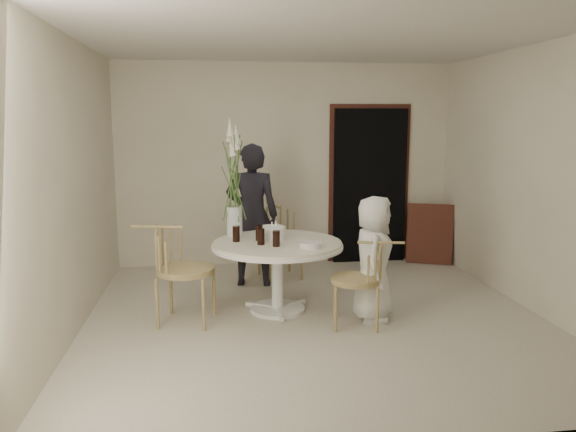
{
  "coord_description": "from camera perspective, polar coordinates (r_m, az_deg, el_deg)",
  "views": [
    {
      "loc": [
        -0.98,
        -5.26,
        1.94
      ],
      "look_at": [
        -0.24,
        0.3,
        0.98
      ],
      "focal_mm": 35.0,
      "sensor_mm": 36.0,
      "label": 1
    }
  ],
  "objects": [
    {
      "name": "cola_tumbler_a",
      "position": [
        5.53,
        -2.77,
        -2.11
      ],
      "size": [
        0.09,
        0.09,
        0.16
      ],
      "primitive_type": "cylinder",
      "rotation": [
        0.0,
        0.0,
        0.18
      ],
      "color": "black",
      "rests_on": "table"
    },
    {
      "name": "ground",
      "position": [
        5.69,
        2.8,
        -10.26
      ],
      "size": [
        4.5,
        4.5,
        0.0
      ],
      "primitive_type": "plane",
      "color": "beige",
      "rests_on": "ground"
    },
    {
      "name": "chair_right",
      "position": [
        5.37,
        8.16,
        -5.54
      ],
      "size": [
        0.55,
        0.52,
        0.83
      ],
      "rotation": [
        0.0,
        0.0,
        -1.76
      ],
      "color": "tan",
      "rests_on": "ground"
    },
    {
      "name": "plate_stack",
      "position": [
        5.4,
        2.32,
        -2.96
      ],
      "size": [
        0.28,
        0.28,
        0.05
      ],
      "primitive_type": "cylinder",
      "rotation": [
        0.0,
        0.0,
        -0.4
      ],
      "color": "silver",
      "rests_on": "table"
    },
    {
      "name": "birthday_cake",
      "position": [
        5.77,
        -1.64,
        -1.74
      ],
      "size": [
        0.28,
        0.28,
        0.18
      ],
      "rotation": [
        0.0,
        0.0,
        -0.13
      ],
      "color": "white",
      "rests_on": "table"
    },
    {
      "name": "picture_frame",
      "position": [
        7.93,
        14.21,
        -1.76
      ],
      "size": [
        0.64,
        0.41,
        0.82
      ],
      "primitive_type": "cube",
      "rotation": [
        -0.17,
        0.0,
        -0.41
      ],
      "color": "#59271E",
      "rests_on": "ground"
    },
    {
      "name": "cola_tumbler_d",
      "position": [
        5.72,
        -2.95,
        -1.73
      ],
      "size": [
        0.09,
        0.09,
        0.16
      ],
      "primitive_type": "cylinder",
      "rotation": [
        0.0,
        0.0,
        -0.24
      ],
      "color": "black",
      "rests_on": "table"
    },
    {
      "name": "cola_tumbler_b",
      "position": [
        5.45,
        -1.2,
        -2.31
      ],
      "size": [
        0.09,
        0.09,
        0.15
      ],
      "primitive_type": "cylinder",
      "rotation": [
        0.0,
        0.0,
        0.34
      ],
      "color": "black",
      "rests_on": "table"
    },
    {
      "name": "chair_left",
      "position": [
        5.51,
        -11.75,
        -4.35
      ],
      "size": [
        0.64,
        0.61,
        0.96
      ],
      "rotation": [
        0.0,
        0.0,
        1.35
      ],
      "color": "tan",
      "rests_on": "ground"
    },
    {
      "name": "doorway",
      "position": [
        7.8,
        8.28,
        3.02
      ],
      "size": [
        1.0,
        0.1,
        2.1
      ],
      "primitive_type": "cube",
      "color": "black",
      "rests_on": "ground"
    },
    {
      "name": "flower_vase",
      "position": [
        5.9,
        -5.53,
        3.61
      ],
      "size": [
        0.17,
        0.17,
        1.25
      ],
      "rotation": [
        0.0,
        0.0,
        0.17
      ],
      "color": "silver",
      "rests_on": "table"
    },
    {
      "name": "table",
      "position": [
        5.7,
        -1.08,
        -3.74
      ],
      "size": [
        1.33,
        1.33,
        0.73
      ],
      "color": "white",
      "rests_on": "ground"
    },
    {
      "name": "room_shell",
      "position": [
        5.36,
        2.94,
        6.25
      ],
      "size": [
        4.5,
        4.5,
        4.5
      ],
      "color": "silver",
      "rests_on": "ground"
    },
    {
      "name": "boy",
      "position": [
        5.54,
        8.68,
        -4.28
      ],
      "size": [
        0.54,
        0.69,
        1.23
      ],
      "primitive_type": "imported",
      "rotation": [
        0.0,
        0.0,
        1.28
      ],
      "color": "white",
      "rests_on": "ground"
    },
    {
      "name": "chair_far",
      "position": [
        7.06,
        -1.17,
        -1.41
      ],
      "size": [
        0.57,
        0.6,
        0.9
      ],
      "rotation": [
        0.0,
        0.0,
        0.22
      ],
      "color": "tan",
      "rests_on": "ground"
    },
    {
      "name": "door_trim",
      "position": [
        7.83,
        8.21,
        3.49
      ],
      "size": [
        1.12,
        0.03,
        2.22
      ],
      "primitive_type": "cube",
      "color": "#59271E",
      "rests_on": "ground"
    },
    {
      "name": "girl",
      "position": [
        6.6,
        -3.67,
        0.08
      ],
      "size": [
        0.67,
        0.49,
        1.68
      ],
      "primitive_type": "imported",
      "rotation": [
        0.0,
        0.0,
        2.98
      ],
      "color": "black",
      "rests_on": "ground"
    },
    {
      "name": "cola_tumbler_c",
      "position": [
        5.69,
        -5.29,
        -1.81
      ],
      "size": [
        0.08,
        0.08,
        0.16
      ],
      "primitive_type": "cylinder",
      "rotation": [
        0.0,
        0.0,
        0.14
      ],
      "color": "black",
      "rests_on": "table"
    }
  ]
}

